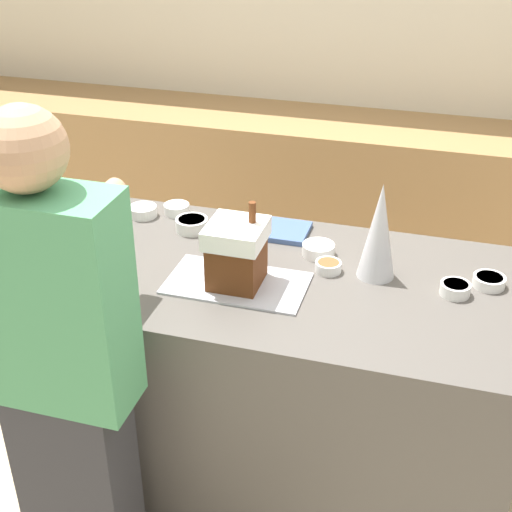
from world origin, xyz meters
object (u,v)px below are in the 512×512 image
at_px(baking_tray, 237,283).
at_px(candy_bowl_near_tray_left, 489,281).
at_px(decorative_tree, 379,231).
at_px(candy_bowl_far_right, 143,211).
at_px(candy_bowl_near_tray_right, 318,249).
at_px(candy_bowl_far_left, 328,266).
at_px(candy_bowl_behind_tray, 177,208).
at_px(candy_bowl_front_corner, 455,288).
at_px(cookbook, 280,230).
at_px(gingerbread_house, 237,252).
at_px(candy_bowl_beside_tree, 192,224).
at_px(person, 63,378).

xyz_separation_m(baking_tray, candy_bowl_near_tray_left, (0.81, 0.23, 0.02)).
relative_size(decorative_tree, candy_bowl_far_right, 3.09).
height_order(baking_tray, candy_bowl_near_tray_right, candy_bowl_near_tray_right).
height_order(candy_bowl_near_tray_left, candy_bowl_far_left, same).
relative_size(candy_bowl_behind_tray, candy_bowl_near_tray_right, 0.88).
height_order(candy_bowl_front_corner, candy_bowl_far_right, candy_bowl_far_right).
xyz_separation_m(baking_tray, cookbook, (0.04, 0.41, 0.01)).
relative_size(gingerbread_house, candy_bowl_behind_tray, 2.82).
bearing_deg(candy_bowl_far_right, decorative_tree, -11.97).
distance_m(candy_bowl_far_left, cookbook, 0.33).
xyz_separation_m(candy_bowl_near_tray_right, cookbook, (-0.18, 0.13, -0.01)).
height_order(candy_bowl_behind_tray, candy_bowl_far_right, candy_bowl_far_right).
xyz_separation_m(candy_bowl_front_corner, cookbook, (-0.66, 0.26, -0.01)).
height_order(candy_bowl_beside_tree, cookbook, candy_bowl_beside_tree).
xyz_separation_m(decorative_tree, cookbook, (-0.40, 0.22, -0.16)).
distance_m(baking_tray, candy_bowl_far_left, 0.33).
distance_m(candy_bowl_near_tray_right, candy_bowl_far_right, 0.75).
relative_size(decorative_tree, cookbook, 1.55).
relative_size(candy_bowl_behind_tray, candy_bowl_far_left, 1.12).
xyz_separation_m(candy_bowl_beside_tree, candy_bowl_far_right, (-0.23, 0.06, -0.00)).
distance_m(candy_bowl_near_tray_left, candy_bowl_beside_tree, 1.10).
bearing_deg(candy_bowl_near_tray_right, baking_tray, -128.40).
distance_m(baking_tray, decorative_tree, 0.50).
bearing_deg(person, gingerbread_house, 55.50).
bearing_deg(candy_bowl_front_corner, gingerbread_house, -168.69).
bearing_deg(cookbook, candy_bowl_front_corner, -21.79).
bearing_deg(candy_bowl_near_tray_left, candy_bowl_far_left, -174.14).
distance_m(candy_bowl_behind_tray, candy_bowl_far_right, 0.13).
distance_m(candy_bowl_near_tray_left, candy_bowl_front_corner, 0.14).
distance_m(candy_bowl_behind_tray, candy_bowl_far_left, 0.73).
bearing_deg(decorative_tree, candy_bowl_behind_tray, 162.60).
xyz_separation_m(candy_bowl_far_left, candy_bowl_beside_tree, (-0.56, 0.16, 0.01)).
relative_size(candy_bowl_near_tray_left, candy_bowl_far_right, 0.97).
bearing_deg(decorative_tree, candy_bowl_near_tray_left, 5.59).
bearing_deg(candy_bowl_far_left, person, -132.37).
bearing_deg(candy_bowl_behind_tray, candy_bowl_far_left, -22.53).
xyz_separation_m(candy_bowl_front_corner, person, (-1.07, -0.67, -0.09)).
relative_size(decorative_tree, candy_bowl_near_tray_right, 2.92).
xyz_separation_m(decorative_tree, candy_bowl_beside_tree, (-0.72, 0.14, -0.14)).
height_order(candy_bowl_far_left, candy_bowl_beside_tree, candy_bowl_beside_tree).
xyz_separation_m(candy_bowl_near_tray_right, person, (-0.58, -0.81, -0.10)).
relative_size(decorative_tree, candy_bowl_beside_tree, 2.72).
bearing_deg(candy_bowl_far_left, cookbook, 135.15).
xyz_separation_m(candy_bowl_front_corner, candy_bowl_beside_tree, (-0.99, 0.19, 0.00)).
relative_size(decorative_tree, candy_bowl_behind_tray, 3.33).
bearing_deg(decorative_tree, baking_tray, -156.45).
bearing_deg(candy_bowl_near_tray_left, candy_bowl_far_right, 172.88).
bearing_deg(candy_bowl_front_corner, candy_bowl_far_right, 168.36).
xyz_separation_m(gingerbread_house, person, (-0.36, -0.53, -0.19)).
bearing_deg(decorative_tree, candy_bowl_near_tray_right, 158.34).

